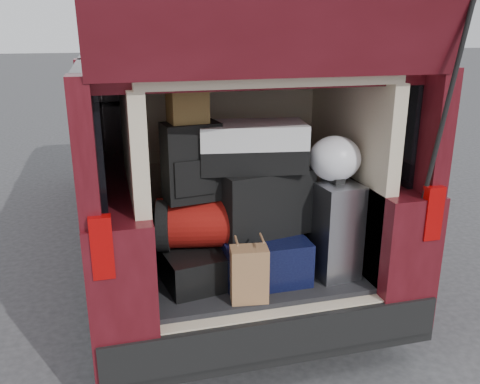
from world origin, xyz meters
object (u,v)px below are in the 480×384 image
at_px(black_hardshell, 193,263).
at_px(navy_hardshell, 258,251).
at_px(silver_roller, 330,226).
at_px(twotone_duffel, 252,146).
at_px(red_duffel, 196,222).
at_px(backpack, 191,162).
at_px(kraft_bag, 249,274).
at_px(black_soft_case, 262,200).

xyz_separation_m(black_hardshell, navy_hardshell, (0.40, -0.00, 0.03)).
height_order(silver_roller, twotone_duffel, twotone_duffel).
bearing_deg(silver_roller, navy_hardshell, 159.96).
bearing_deg(red_duffel, twotone_duffel, 10.04).
height_order(black_hardshell, backpack, backpack).
bearing_deg(twotone_duffel, red_duffel, -172.44).
bearing_deg(backpack, navy_hardshell, -10.40).
xyz_separation_m(kraft_bag, red_duffel, (-0.22, 0.34, 0.19)).
bearing_deg(black_soft_case, black_hardshell, 170.41).
xyz_separation_m(silver_roller, backpack, (-0.81, 0.12, 0.42)).
distance_m(red_duffel, twotone_duffel, 0.55).
relative_size(navy_hardshell, kraft_bag, 1.93).
distance_m(silver_roller, twotone_duffel, 0.68).
height_order(silver_roller, black_soft_case, black_soft_case).
relative_size(red_duffel, black_soft_case, 0.83).
bearing_deg(red_duffel, kraft_bag, -45.85).
height_order(black_hardshell, kraft_bag, kraft_bag).
distance_m(kraft_bag, backpack, 0.69).
bearing_deg(kraft_bag, black_hardshell, 135.33).
xyz_separation_m(silver_roller, kraft_bag, (-0.57, -0.22, -0.13)).
bearing_deg(navy_hardshell, black_hardshell, 179.61).
height_order(kraft_bag, twotone_duffel, twotone_duffel).
xyz_separation_m(navy_hardshell, silver_roller, (0.42, -0.10, 0.16)).
bearing_deg(red_duffel, navy_hardshell, 8.54).
bearing_deg(red_duffel, backpack, -158.37).
height_order(red_duffel, black_soft_case, black_soft_case).
relative_size(silver_roller, kraft_bag, 1.85).
relative_size(navy_hardshell, red_duffel, 1.34).
xyz_separation_m(red_duffel, black_soft_case, (0.40, -0.01, 0.11)).
distance_m(silver_roller, red_duffel, 0.80).
distance_m(black_soft_case, twotone_duffel, 0.33).
bearing_deg(black_soft_case, navy_hardshell, -172.89).
relative_size(black_hardshell, kraft_bag, 1.63).
bearing_deg(kraft_bag, silver_roller, 29.19).
distance_m(silver_roller, backpack, 0.92).
height_order(black_hardshell, twotone_duffel, twotone_duffel).
relative_size(navy_hardshell, silver_roller, 1.04).
relative_size(black_hardshell, navy_hardshell, 0.85).
relative_size(navy_hardshell, twotone_duffel, 1.00).
xyz_separation_m(red_duffel, backpack, (-0.02, -0.00, 0.36)).
relative_size(kraft_bag, backpack, 0.70).
height_order(navy_hardshell, black_soft_case, black_soft_case).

